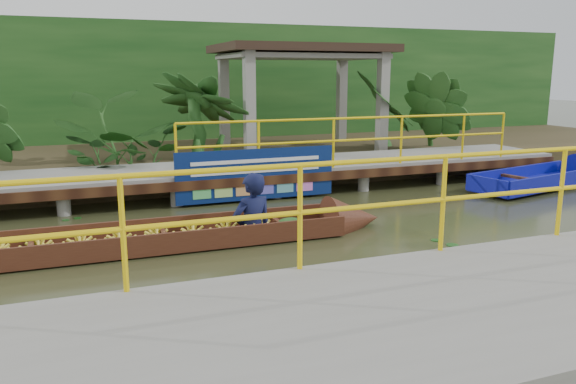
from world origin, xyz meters
name	(u,v)px	position (x,y,z in m)	size (l,w,h in m)	color
ground	(273,239)	(0.00, 0.00, 0.00)	(80.00, 80.00, 0.00)	#32351A
land_strip	(183,157)	(0.00, 7.50, 0.23)	(30.00, 8.00, 0.45)	#332C19
far_dock	(219,172)	(0.02, 3.43, 0.48)	(16.00, 2.06, 1.66)	gray
near_dock	(534,322)	(1.00, -4.20, 0.30)	(18.00, 2.40, 1.73)	gray
pavilion	(301,60)	(3.00, 6.30, 2.82)	(4.40, 3.00, 3.00)	gray
foliage_backdrop	(166,89)	(0.00, 10.00, 2.00)	(30.00, 0.80, 4.00)	#154115
vendor_boat	(135,229)	(-2.02, 0.20, 0.31)	(8.81, 1.01, 2.25)	#3C1B10
moored_blue_boat	(561,177)	(7.55, 1.75, 0.17)	(4.05, 1.81, 0.94)	#0D1192
blue_banner	(257,174)	(0.53, 2.48, 0.56)	(3.19, 0.04, 1.00)	navy
tropical_plants	(193,117)	(-0.12, 5.30, 1.47)	(14.64, 1.64, 2.05)	#154115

